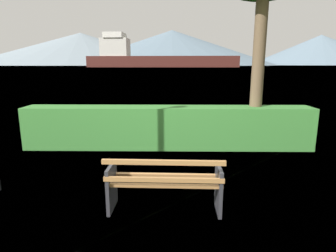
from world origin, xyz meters
The scene contains 7 objects.
ground_plane centered at (0.00, 0.00, 0.00)m, with size 1400.00×1400.00×0.00m, color olive.
water_surface centered at (0.00, 307.52, 0.00)m, with size 620.00×620.00×0.00m, color #6B8EA3.
park_bench centered at (0.00, -0.06, 0.42)m, with size 1.65×0.61×0.87m.
hedge_row centered at (0.00, 3.16, 0.53)m, with size 7.20×0.72×1.05m, color #387A33.
cargo_ship_large centered at (-14.44, 195.09, 6.43)m, with size 103.24×21.61×23.01m.
fishing_boat_near centered at (-40.30, 220.49, 0.48)m, with size 5.22×3.27×1.32m.
distant_hills centered at (-23.48, 579.47, 31.98)m, with size 850.39×448.48×64.73m.
Camera 1 is at (0.10, -3.81, 2.10)m, focal length 30.03 mm.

